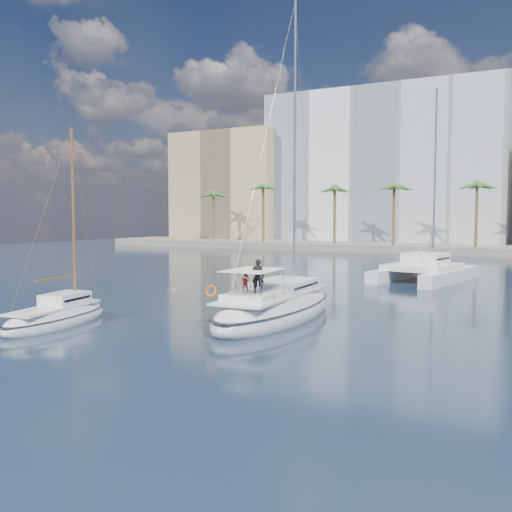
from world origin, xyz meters
The scene contains 10 objects.
ground centered at (0.00, 0.00, 0.00)m, with size 160.00×160.00×0.00m, color black.
quay centered at (0.00, 61.00, 0.60)m, with size 120.00×14.00×1.20m, color gray.
building_modern centered at (-12.00, 73.00, 14.00)m, with size 42.00×16.00×28.00m, color white.
building_tan_left centered at (-42.00, 69.00, 11.00)m, with size 22.00×14.00×22.00m, color tan.
palm_left centered at (-34.00, 57.00, 10.28)m, with size 3.60×3.60×12.30m.
palm_centre centered at (0.00, 57.00, 10.28)m, with size 3.60×3.60×12.30m.
main_sloop centered at (2.15, -1.55, 0.57)m, with size 4.66×13.37×19.65m.
small_sloop centered at (-7.48, -8.79, 0.42)m, with size 3.70×8.25×11.43m.
catamaran centered at (5.76, 21.44, 1.14)m, with size 7.97×12.73×17.31m.
seagull centered at (-7.66, 2.12, 0.59)m, with size 0.96×0.41×0.18m.
Camera 1 is at (16.43, -30.60, 5.97)m, focal length 40.00 mm.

